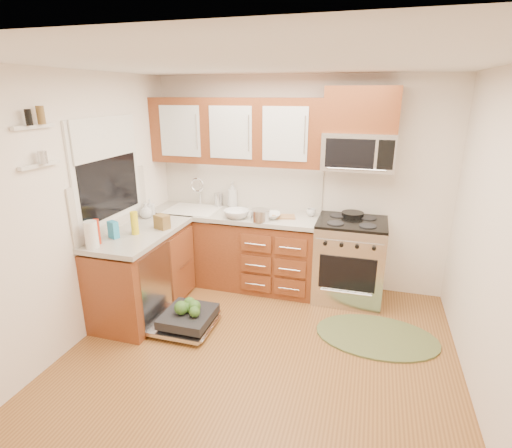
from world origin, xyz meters
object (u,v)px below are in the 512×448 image
(dishwasher, at_px, (185,319))
(bowl_a, at_px, (270,216))
(microwave, at_px, (358,151))
(cup, at_px, (311,212))
(upper_cabinets, at_px, (236,131))
(rug, at_px, (376,337))
(cutting_board, at_px, (283,217))
(sink, at_px, (193,219))
(paper_towel_roll, at_px, (91,235))
(range, at_px, (349,260))
(skillet, at_px, (353,214))
(stock_pot, at_px, (260,215))
(bowl_b, at_px, (236,214))

(dishwasher, xyz_separation_m, bowl_a, (0.61, 1.04, 0.86))
(microwave, bearing_deg, cup, 178.28)
(upper_cabinets, distance_m, rug, 2.71)
(dishwasher, bearing_deg, upper_cabinets, 83.96)
(dishwasher, distance_m, rug, 1.93)
(upper_cabinets, height_order, cup, upper_cabinets)
(dishwasher, distance_m, cutting_board, 1.59)
(upper_cabinets, xyz_separation_m, sink, (-0.52, -0.16, -1.07))
(sink, xyz_separation_m, paper_towel_roll, (-0.35, -1.44, 0.25))
(range, bearing_deg, sink, -179.70)
(range, bearing_deg, cutting_board, -179.03)
(skillet, bearing_deg, bowl_a, -164.08)
(dishwasher, height_order, paper_towel_roll, paper_towel_roll)
(sink, height_order, rug, sink)
(bowl_a, relative_size, cup, 2.31)
(stock_pot, distance_m, bowl_a, 0.15)
(rug, distance_m, cup, 1.55)
(bowl_a, xyz_separation_m, bowl_b, (-0.37, -0.09, 0.02))
(stock_pot, distance_m, paper_towel_roll, 1.78)
(cup, bearing_deg, bowl_b, -159.00)
(rug, bearing_deg, range, 114.70)
(microwave, xyz_separation_m, sink, (-1.93, -0.13, -0.90))
(sink, height_order, cutting_board, cutting_board)
(skillet, distance_m, bowl_a, 0.96)
(rug, bearing_deg, skillet, 110.98)
(upper_cabinets, bearing_deg, range, -5.89)
(rug, xyz_separation_m, cutting_board, (-1.13, 0.74, 0.92))
(upper_cabinets, distance_m, skillet, 1.66)
(cup, bearing_deg, cutting_board, -153.91)
(range, xyz_separation_m, bowl_b, (-1.30, -0.18, 0.50))
(stock_pot, xyz_separation_m, bowl_a, (0.08, 0.12, -0.03))
(range, bearing_deg, stock_pot, -168.18)
(sink, bearing_deg, upper_cabinets, 16.45)
(cutting_board, height_order, bowl_a, bowl_a)
(skillet, bearing_deg, cutting_board, -166.33)
(upper_cabinets, xyz_separation_m, paper_towel_roll, (-0.88, -1.59, -0.82))
(upper_cabinets, distance_m, sink, 1.21)
(rug, bearing_deg, dishwasher, -168.69)
(range, bearing_deg, cup, 164.36)
(skillet, distance_m, cup, 0.47)
(bowl_a, bearing_deg, microwave, 12.60)
(cutting_board, bearing_deg, bowl_b, -162.14)
(bowl_b, bearing_deg, dishwasher, -104.24)
(microwave, height_order, cup, microwave)
(stock_pot, height_order, paper_towel_roll, paper_towel_roll)
(range, height_order, bowl_b, bowl_b)
(microwave, bearing_deg, sink, -176.15)
(paper_towel_roll, relative_size, cup, 2.37)
(microwave, relative_size, paper_towel_roll, 2.94)
(range, distance_m, sink, 1.96)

